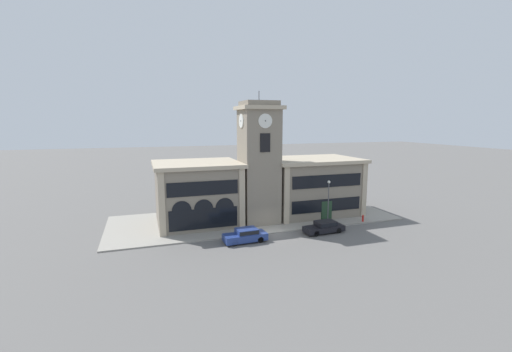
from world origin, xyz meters
The scene contains 9 objects.
ground_plane centered at (0.00, 0.00, 0.00)m, with size 300.00×300.00×0.00m, color #605E5B.
sidewalk_kerb centered at (0.00, 6.65, 0.07)m, with size 37.01×13.30×0.15m.
clock_tower centered at (0.00, 4.86, 7.67)m, with size 5.13×5.13×16.47m.
town_hall_left_wing centered at (-7.45, 6.93, 3.94)m, with size 10.57×9.36×7.83m.
town_hall_right_wing centered at (8.51, 6.94, 3.92)m, with size 12.69×9.36×7.78m.
parked_car_near centered at (-3.71, -1.54, 0.76)m, with size 4.75×2.17×1.46m.
parked_car_mid centered at (5.86, -1.54, 0.73)m, with size 4.86×2.05×1.39m.
street_lamp centered at (7.38, 0.34, 3.86)m, with size 0.36×0.36×5.63m.
fire_hydrant centered at (12.58, 0.48, 0.57)m, with size 0.22×0.22×0.87m.
Camera 1 is at (-13.86, -35.30, 12.74)m, focal length 24.00 mm.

